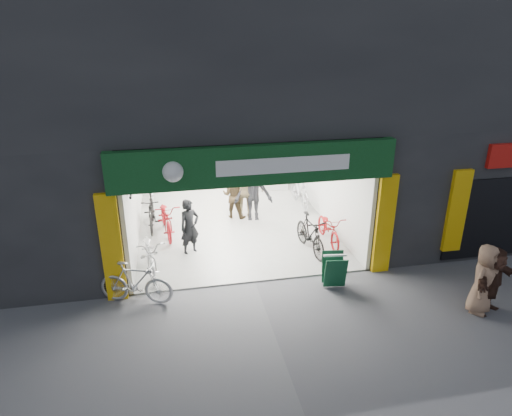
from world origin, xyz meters
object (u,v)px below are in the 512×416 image
object	(u,v)px
pedestrian_near	(483,279)
sandwich_board	(334,269)
bike_left_front	(150,253)
parked_bike	(136,283)
bike_right_front	(310,234)

from	to	relation	value
pedestrian_near	sandwich_board	bearing A→B (deg)	114.39
bike_left_front	parked_bike	bearing A→B (deg)	-109.78
bike_right_front	parked_bike	bearing A→B (deg)	-167.57
bike_left_front	sandwich_board	size ratio (longest dim) A/B	2.44
bike_right_front	sandwich_board	world-z (taller)	bike_right_front
bike_right_front	parked_bike	xyz separation A→B (m)	(-4.60, -1.60, -0.03)
parked_bike	sandwich_board	world-z (taller)	parked_bike
parked_bike	sandwich_board	xyz separation A→B (m)	(4.63, -0.20, -0.06)
pedestrian_near	parked_bike	bearing A→B (deg)	130.87
bike_right_front	pedestrian_near	distance (m)	4.43
bike_left_front	parked_bike	size ratio (longest dim) A/B	1.17
parked_bike	pedestrian_near	size ratio (longest dim) A/B	1.06
bike_left_front	sandwich_board	bearing A→B (deg)	-26.77
bike_left_front	pedestrian_near	bearing A→B (deg)	-31.16
parked_bike	pedestrian_near	world-z (taller)	pedestrian_near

